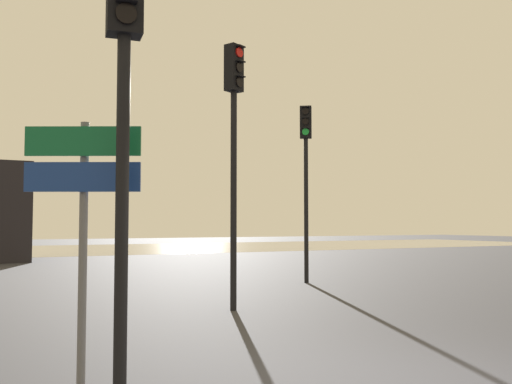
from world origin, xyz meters
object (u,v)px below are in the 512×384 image
Objects in this scene: traffic_light_far_right at (306,161)px; direction_sign_post at (83,206)px; traffic_light_near_left at (124,77)px; traffic_light_center at (234,127)px.

traffic_light_far_right is 11.02m from direction_sign_post.
traffic_light_far_right is at bearing -105.67° from direction_sign_post.
traffic_light_far_right is 11.05m from traffic_light_near_left.
traffic_light_near_left is at bearing 84.10° from traffic_light_far_right.
traffic_light_far_right is 5.37m from traffic_light_center.
traffic_light_far_right is 1.16× the size of traffic_light_near_left.
traffic_light_near_left is at bearing 149.87° from direction_sign_post.
direction_sign_post is at bearing 81.58° from traffic_light_far_right.
traffic_light_near_left is (-3.27, -4.71, -0.52)m from traffic_light_center.
traffic_light_center reaches higher than traffic_light_near_left.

